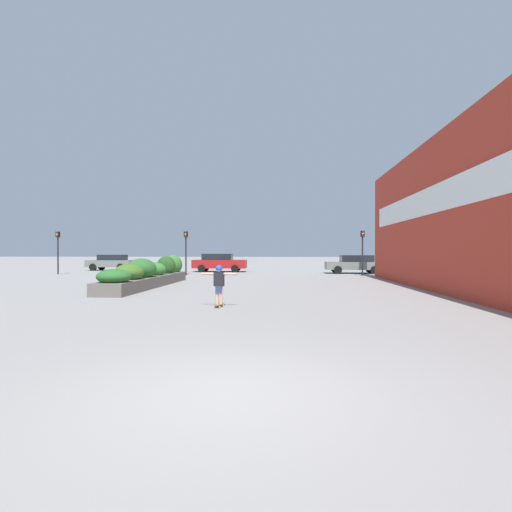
{
  "coord_description": "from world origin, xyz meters",
  "views": [
    {
      "loc": [
        0.64,
        -4.86,
        1.74
      ],
      "look_at": [
        -0.82,
        15.73,
        1.55
      ],
      "focal_mm": 28.0,
      "sensor_mm": 36.0,
      "label": 1
    }
  ],
  "objects_px": {
    "car_rightmost": "(484,263)",
    "car_center_left": "(111,262)",
    "car_leftmost": "(219,262)",
    "skateboard": "(219,305)",
    "car_center_right": "(355,264)",
    "skateboarder": "(219,280)",
    "traffic_light_left": "(186,245)",
    "traffic_light_far_left": "(58,245)",
    "traffic_light_right": "(363,245)"
  },
  "relations": [
    {
      "from": "car_leftmost",
      "to": "car_center_left",
      "type": "height_order",
      "value": "car_leftmost"
    },
    {
      "from": "skateboard",
      "to": "traffic_light_right",
      "type": "height_order",
      "value": "traffic_light_right"
    },
    {
      "from": "car_rightmost",
      "to": "traffic_light_far_left",
      "type": "xyz_separation_m",
      "value": [
        -34.36,
        -3.78,
        1.48
      ]
    },
    {
      "from": "car_rightmost",
      "to": "skateboarder",
      "type": "bearing_deg",
      "value": -40.72
    },
    {
      "from": "skateboarder",
      "to": "traffic_light_left",
      "type": "distance_m",
      "value": 18.36
    },
    {
      "from": "skateboard",
      "to": "traffic_light_left",
      "type": "bearing_deg",
      "value": 112.52
    },
    {
      "from": "skateboarder",
      "to": "car_center_left",
      "type": "bearing_deg",
      "value": 125.65
    },
    {
      "from": "car_leftmost",
      "to": "car_center_left",
      "type": "bearing_deg",
      "value": -100.55
    },
    {
      "from": "car_center_right",
      "to": "traffic_light_right",
      "type": "height_order",
      "value": "traffic_light_right"
    },
    {
      "from": "traffic_light_left",
      "to": "car_center_right",
      "type": "bearing_deg",
      "value": 14.43
    },
    {
      "from": "car_center_right",
      "to": "traffic_light_left",
      "type": "distance_m",
      "value": 13.86
    },
    {
      "from": "car_leftmost",
      "to": "traffic_light_right",
      "type": "height_order",
      "value": "traffic_light_right"
    },
    {
      "from": "car_center_left",
      "to": "traffic_light_left",
      "type": "relative_size",
      "value": 1.3
    },
    {
      "from": "car_center_right",
      "to": "traffic_light_far_left",
      "type": "distance_m",
      "value": 23.95
    },
    {
      "from": "skateboard",
      "to": "skateboarder",
      "type": "bearing_deg",
      "value": 121.81
    },
    {
      "from": "traffic_light_right",
      "to": "skateboard",
      "type": "bearing_deg",
      "value": -114.17
    },
    {
      "from": "traffic_light_right",
      "to": "traffic_light_far_left",
      "type": "relative_size",
      "value": 0.99
    },
    {
      "from": "car_leftmost",
      "to": "car_center_right",
      "type": "distance_m",
      "value": 11.82
    },
    {
      "from": "car_rightmost",
      "to": "car_center_left",
      "type": "bearing_deg",
      "value": -95.78
    },
    {
      "from": "skateboard",
      "to": "car_leftmost",
      "type": "height_order",
      "value": "car_leftmost"
    },
    {
      "from": "car_center_right",
      "to": "traffic_light_right",
      "type": "relative_size",
      "value": 1.4
    },
    {
      "from": "car_center_left",
      "to": "traffic_light_right",
      "type": "height_order",
      "value": "traffic_light_right"
    },
    {
      "from": "car_rightmost",
      "to": "traffic_light_far_left",
      "type": "bearing_deg",
      "value": -83.72
    },
    {
      "from": "skateboard",
      "to": "car_leftmost",
      "type": "bearing_deg",
      "value": 104.54
    },
    {
      "from": "skateboarder",
      "to": "car_center_left",
      "type": "distance_m",
      "value": 28.9
    },
    {
      "from": "traffic_light_left",
      "to": "skateboard",
      "type": "bearing_deg",
      "value": -72.72
    },
    {
      "from": "car_center_left",
      "to": "traffic_light_left",
      "type": "xyz_separation_m",
      "value": [
        9.19,
        -7.44,
        1.49
      ]
    },
    {
      "from": "car_center_right",
      "to": "traffic_light_left",
      "type": "xyz_separation_m",
      "value": [
        -13.34,
        -3.43,
        1.5
      ]
    },
    {
      "from": "skateboard",
      "to": "car_leftmost",
      "type": "xyz_separation_m",
      "value": [
        -3.75,
        22.9,
        0.77
      ]
    },
    {
      "from": "traffic_light_left",
      "to": "traffic_light_right",
      "type": "bearing_deg",
      "value": 0.4
    },
    {
      "from": "car_center_left",
      "to": "car_center_right",
      "type": "height_order",
      "value": "car_center_left"
    },
    {
      "from": "traffic_light_right",
      "to": "traffic_light_left",
      "type": "bearing_deg",
      "value": -179.6
    },
    {
      "from": "car_center_left",
      "to": "car_center_right",
      "type": "relative_size",
      "value": 0.93
    },
    {
      "from": "traffic_light_left",
      "to": "traffic_light_far_left",
      "type": "relative_size",
      "value": 0.99
    },
    {
      "from": "skateboard",
      "to": "car_center_left",
      "type": "relative_size",
      "value": 0.15
    },
    {
      "from": "car_rightmost",
      "to": "traffic_light_left",
      "type": "height_order",
      "value": "traffic_light_left"
    },
    {
      "from": "skateboarder",
      "to": "traffic_light_right",
      "type": "distance_m",
      "value": 19.32
    },
    {
      "from": "car_leftmost",
      "to": "traffic_light_far_left",
      "type": "distance_m",
      "value": 13.17
    },
    {
      "from": "car_leftmost",
      "to": "car_center_right",
      "type": "xyz_separation_m",
      "value": [
        11.65,
        -1.99,
        -0.05
      ]
    },
    {
      "from": "car_center_right",
      "to": "skateboarder",
      "type": "bearing_deg",
      "value": 159.3
    },
    {
      "from": "car_leftmost",
      "to": "car_rightmost",
      "type": "bearing_deg",
      "value": 86.58
    },
    {
      "from": "skateboard",
      "to": "traffic_light_far_left",
      "type": "height_order",
      "value": "traffic_light_far_left"
    },
    {
      "from": "traffic_light_far_left",
      "to": "traffic_light_right",
      "type": "bearing_deg",
      "value": -0.51
    },
    {
      "from": "traffic_light_right",
      "to": "traffic_light_far_left",
      "type": "xyz_separation_m",
      "value": [
        -23.68,
        0.21,
        0.02
      ]
    },
    {
      "from": "car_leftmost",
      "to": "skateboard",
      "type": "bearing_deg",
      "value": 9.3
    },
    {
      "from": "traffic_light_far_left",
      "to": "skateboard",
      "type": "bearing_deg",
      "value": -48.39
    },
    {
      "from": "skateboarder",
      "to": "car_center_left",
      "type": "xyz_separation_m",
      "value": [
        -14.62,
        24.92,
        -0.04
      ]
    },
    {
      "from": "car_center_left",
      "to": "traffic_light_far_left",
      "type": "height_order",
      "value": "traffic_light_far_left"
    },
    {
      "from": "skateboard",
      "to": "traffic_light_left",
      "type": "height_order",
      "value": "traffic_light_left"
    },
    {
      "from": "skateboard",
      "to": "traffic_light_right",
      "type": "xyz_separation_m",
      "value": [
        7.89,
        17.57,
        2.22
      ]
    }
  ]
}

